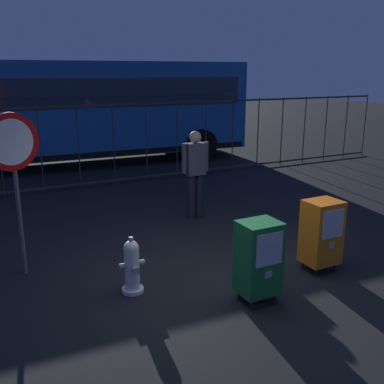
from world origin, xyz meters
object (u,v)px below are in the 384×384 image
(newspaper_box_primary, at_px, (259,258))
(newspaper_box_secondary, at_px, (321,232))
(stop_sign, at_px, (14,161))
(pedestrian, at_px, (195,170))
(bus_near, at_px, (71,107))
(fire_hydrant, at_px, (132,266))

(newspaper_box_primary, height_order, newspaper_box_secondary, same)
(stop_sign, height_order, pedestrian, stop_sign)
(newspaper_box_secondary, distance_m, pedestrian, 2.92)
(newspaper_box_primary, distance_m, newspaper_box_secondary, 1.33)
(newspaper_box_secondary, height_order, bus_near, bus_near)
(pedestrian, relative_size, bus_near, 0.16)
(fire_hydrant, height_order, pedestrian, pedestrian)
(fire_hydrant, distance_m, pedestrian, 3.13)
(newspaper_box_primary, relative_size, bus_near, 0.10)
(pedestrian, bearing_deg, fire_hydrant, -132.65)
(stop_sign, distance_m, bus_near, 7.67)
(newspaper_box_primary, distance_m, stop_sign, 3.37)
(fire_hydrant, height_order, newspaper_box_secondary, newspaper_box_secondary)
(fire_hydrant, relative_size, pedestrian, 0.45)
(newspaper_box_secondary, height_order, stop_sign, stop_sign)
(stop_sign, distance_m, pedestrian, 3.47)
(pedestrian, distance_m, bus_near, 6.33)
(newspaper_box_secondary, bearing_deg, bus_near, 98.73)
(fire_hydrant, height_order, newspaper_box_primary, newspaper_box_primary)
(stop_sign, bearing_deg, newspaper_box_secondary, -25.42)
(newspaper_box_primary, xyz_separation_m, stop_sign, (-2.44, 2.09, 1.03))
(fire_hydrant, distance_m, newspaper_box_secondary, 2.65)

